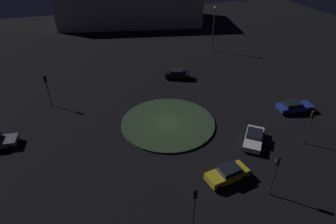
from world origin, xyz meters
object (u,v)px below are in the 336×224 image
at_px(traffic_light_east_near, 276,169).
at_px(car_yellow, 227,174).
at_px(car_blue, 294,106).
at_px(store_building, 130,4).
at_px(car_white, 254,138).
at_px(traffic_light_northeast, 311,121).
at_px(traffic_light_east, 195,200).
at_px(car_black, 177,74).
at_px(traffic_light_southwest, 47,85).
at_px(streetlamp_northwest, 214,22).

bearing_deg(traffic_light_east_near, car_yellow, 23.50).
height_order(car_blue, store_building, store_building).
bearing_deg(car_white, traffic_light_northeast, 109.98).
height_order(car_white, traffic_light_east, traffic_light_east).
height_order(car_blue, car_black, car_black).
distance_m(car_blue, traffic_light_southwest, 32.64).
bearing_deg(traffic_light_east, traffic_light_northeast, -59.37).
bearing_deg(car_white, car_blue, 154.60).
bearing_deg(car_black, traffic_light_east, -82.41).
relative_size(traffic_light_northeast, traffic_light_southwest, 0.97).
height_order(traffic_light_east, traffic_light_northeast, traffic_light_northeast).
relative_size(traffic_light_east, traffic_light_northeast, 0.97).
bearing_deg(traffic_light_east, store_building, 2.78).
distance_m(car_yellow, traffic_light_southwest, 25.70).
xyz_separation_m(traffic_light_east_near, traffic_light_southwest, (-22.48, -19.25, 0.00)).
relative_size(car_white, traffic_light_southwest, 1.03).
xyz_separation_m(streetlamp_northwest, store_building, (-24.86, -10.95, -1.26)).
distance_m(car_yellow, traffic_light_east, 6.67).
distance_m(car_white, traffic_light_east_near, 7.91).
height_order(car_black, traffic_light_southwest, traffic_light_southwest).
xyz_separation_m(traffic_light_northeast, traffic_light_southwest, (-17.30, -27.35, 0.08)).
distance_m(traffic_light_east, store_building, 61.11).
bearing_deg(streetlamp_northwest, car_blue, 2.06).
xyz_separation_m(traffic_light_east, traffic_light_east_near, (-0.92, 7.89, 0.15)).
relative_size(car_white, traffic_light_east, 1.09).
height_order(car_white, store_building, store_building).
xyz_separation_m(car_blue, streetlamp_northwest, (-23.61, -0.85, 4.88)).
height_order(traffic_light_southwest, streetlamp_northwest, streetlamp_northwest).
distance_m(car_blue, car_yellow, 16.47).
relative_size(car_blue, streetlamp_northwest, 0.56).
distance_m(car_blue, traffic_light_east_near, 16.13).
relative_size(car_black, streetlamp_northwest, 0.50).
bearing_deg(store_building, traffic_light_northeast, 110.51).
bearing_deg(car_white, traffic_light_east, -14.34).
bearing_deg(car_white, traffic_light_east_near, 18.06).
height_order(traffic_light_northeast, traffic_light_east_near, traffic_light_east_near).
xyz_separation_m(car_blue, store_building, (-48.47, -11.80, 3.61)).
xyz_separation_m(car_yellow, traffic_light_east, (3.76, -5.04, 2.24)).
distance_m(traffic_light_east, traffic_light_east_near, 7.95).
bearing_deg(traffic_light_southwest, car_white, -2.39).
distance_m(car_white, streetlamp_northwest, 29.33).
distance_m(traffic_light_northeast, store_building, 55.23).
height_order(car_yellow, store_building, store_building).
bearing_deg(car_blue, streetlamp_northwest, 99.07).
bearing_deg(traffic_light_east_near, streetlamp_northwest, -38.46).
height_order(car_blue, traffic_light_east, traffic_light_east).
height_order(car_blue, traffic_light_southwest, traffic_light_southwest).
xyz_separation_m(traffic_light_southwest, store_building, (-37.24, 18.75, 1.19)).
relative_size(traffic_light_southwest, streetlamp_northwest, 0.53).
bearing_deg(traffic_light_east_near, traffic_light_southwest, 18.80).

